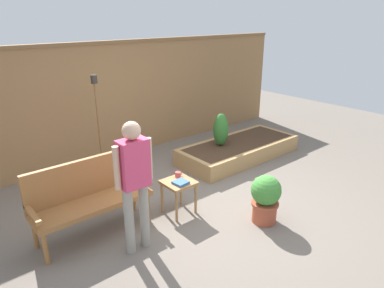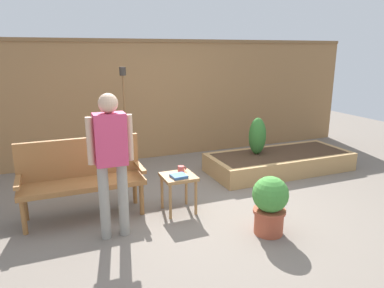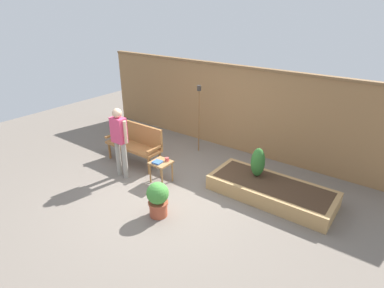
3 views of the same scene
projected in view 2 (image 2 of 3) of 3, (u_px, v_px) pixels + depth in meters
The scene contains 11 objects.
ground_plane at pixel (212, 211), 4.51m from camera, with size 14.00×14.00×0.00m, color #70665B.
fence_back at pixel (152, 99), 6.56m from camera, with size 8.40×0.14×2.16m.
garden_bench at pixel (81, 172), 4.30m from camera, with size 1.44×0.48×0.94m.
side_table at pixel (179, 182), 4.42m from camera, with size 0.40×0.40×0.48m.
cup_on_table at pixel (181, 169), 4.51m from camera, with size 0.11×0.08×0.08m.
book_on_table at pixel (179, 176), 4.32m from camera, with size 0.18×0.17×0.03m, color #38609E.
potted_boxwood at pixel (270, 203), 3.89m from camera, with size 0.40×0.40×0.66m.
raised_planter_bed at pixel (279, 162), 6.00m from camera, with size 2.40×1.00×0.30m.
shrub_near_bench at pixel (257, 136), 5.86m from camera, with size 0.28×0.28×0.61m.
tiki_torch at pixel (124, 102), 5.68m from camera, with size 0.10×0.10×1.71m.
person_by_bench at pixel (111, 154), 3.68m from camera, with size 0.47×0.20×1.56m.
Camera 2 is at (-1.80, -3.74, 1.97)m, focal length 33.46 mm.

